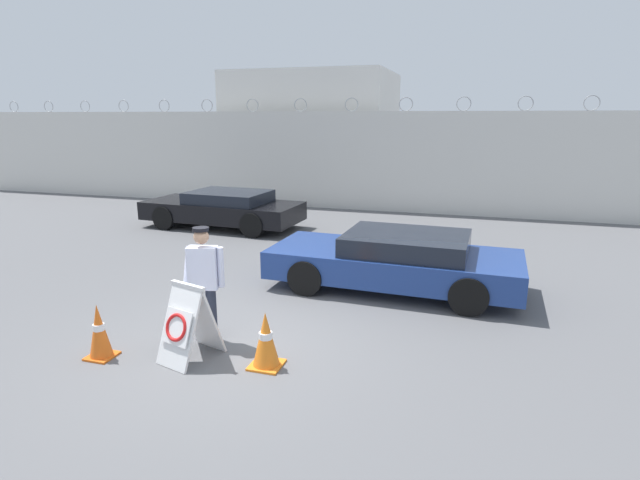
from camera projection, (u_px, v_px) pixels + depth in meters
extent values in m
plane|color=#5B5B5E|center=(232.00, 343.00, 7.34)|extent=(90.00, 90.00, 0.00)
cube|color=silver|center=(377.00, 162.00, 17.27)|extent=(36.00, 0.30, 3.40)
torus|color=gray|center=(14.00, 107.00, 21.28)|extent=(0.47, 0.03, 0.47)
torus|color=gray|center=(49.00, 107.00, 20.76)|extent=(0.47, 0.03, 0.47)
torus|color=gray|center=(85.00, 106.00, 20.23)|extent=(0.47, 0.03, 0.47)
torus|color=gray|center=(124.00, 106.00, 19.70)|extent=(0.47, 0.03, 0.47)
torus|color=gray|center=(164.00, 106.00, 19.18)|extent=(0.47, 0.03, 0.47)
torus|color=gray|center=(207.00, 106.00, 18.65)|extent=(0.47, 0.03, 0.47)
torus|color=gray|center=(252.00, 105.00, 18.12)|extent=(0.47, 0.03, 0.47)
torus|color=gray|center=(301.00, 105.00, 17.60)|extent=(0.47, 0.03, 0.47)
torus|color=gray|center=(352.00, 105.00, 17.07)|extent=(0.47, 0.03, 0.47)
torus|color=gray|center=(406.00, 104.00, 16.54)|extent=(0.47, 0.03, 0.47)
torus|color=gray|center=(464.00, 104.00, 16.01)|extent=(0.47, 0.03, 0.47)
torus|color=gray|center=(526.00, 103.00, 15.49)|extent=(0.47, 0.03, 0.47)
torus|color=gray|center=(592.00, 103.00, 14.96)|extent=(0.47, 0.03, 0.47)
cube|color=silver|center=(314.00, 134.00, 21.21)|extent=(6.43, 5.07, 4.97)
cube|color=white|center=(179.00, 328.00, 6.63)|extent=(0.64, 0.55, 1.04)
cube|color=white|center=(201.00, 318.00, 6.94)|extent=(0.64, 0.55, 1.04)
cube|color=white|center=(188.00, 286.00, 6.65)|extent=(0.59, 0.22, 0.05)
cube|color=white|center=(177.00, 327.00, 6.59)|extent=(0.50, 0.30, 0.45)
torus|color=red|center=(176.00, 327.00, 6.58)|extent=(0.41, 0.27, 0.37)
cylinder|color=#232838|center=(212.00, 314.00, 7.35)|extent=(0.15, 0.15, 0.81)
cylinder|color=#232838|center=(200.00, 314.00, 7.36)|extent=(0.15, 0.15, 0.81)
cube|color=silver|center=(203.00, 268.00, 7.19)|extent=(0.46, 0.31, 0.62)
sphere|color=tan|center=(201.00, 237.00, 7.07)|extent=(0.22, 0.22, 0.22)
cylinder|color=silver|center=(221.00, 267.00, 7.17)|extent=(0.09, 0.09, 0.59)
cylinder|color=silver|center=(188.00, 266.00, 7.30)|extent=(0.17, 0.34, 0.57)
cylinder|color=black|center=(201.00, 229.00, 7.05)|extent=(0.23, 0.23, 0.05)
cube|color=orange|center=(267.00, 365.00, 6.66)|extent=(0.42, 0.42, 0.03)
cone|color=orange|center=(266.00, 338.00, 6.57)|extent=(0.36, 0.36, 0.74)
cylinder|color=white|center=(266.00, 336.00, 6.56)|extent=(0.18, 0.18, 0.10)
cube|color=orange|center=(102.00, 356.00, 6.91)|extent=(0.36, 0.36, 0.03)
cone|color=orange|center=(99.00, 330.00, 6.81)|extent=(0.31, 0.31, 0.74)
cylinder|color=white|center=(99.00, 328.00, 6.80)|extent=(0.15, 0.15, 0.10)
cylinder|color=black|center=(164.00, 218.00, 14.57)|extent=(0.70, 0.24, 0.69)
cylinder|color=black|center=(198.00, 208.00, 16.17)|extent=(0.70, 0.24, 0.69)
cylinder|color=black|center=(252.00, 225.00, 13.60)|extent=(0.70, 0.24, 0.69)
cylinder|color=black|center=(279.00, 214.00, 15.20)|extent=(0.70, 0.24, 0.69)
cube|color=black|center=(223.00, 211.00, 14.84)|extent=(4.76, 2.13, 0.53)
cube|color=black|center=(229.00, 197.00, 14.66)|extent=(2.33, 1.81, 0.32)
cylinder|color=black|center=(306.00, 278.00, 9.23)|extent=(0.67, 0.23, 0.67)
cylinder|color=black|center=(335.00, 253.00, 10.87)|extent=(0.67, 0.23, 0.67)
cylinder|color=black|center=(469.00, 296.00, 8.29)|extent=(0.67, 0.23, 0.67)
cylinder|color=black|center=(474.00, 266.00, 9.93)|extent=(0.67, 0.23, 0.67)
cube|color=navy|center=(393.00, 264.00, 9.54)|extent=(4.77, 2.10, 0.52)
cube|color=black|center=(406.00, 243.00, 9.36)|extent=(2.32, 1.81, 0.35)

